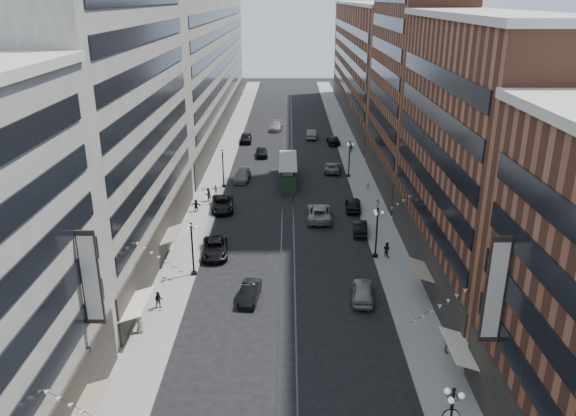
{
  "coord_description": "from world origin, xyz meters",
  "views": [
    {
      "loc": [
        0.1,
        -21.25,
        25.79
      ],
      "look_at": [
        0.04,
        33.65,
        5.0
      ],
      "focal_mm": 35.0,
      "sensor_mm": 36.0,
      "label": 1
    }
  ],
  "objects_px": {
    "pedestrian_4": "(446,345)",
    "car_14": "(311,134)",
    "car_extra_2": "(353,204)",
    "car_5": "(250,292)",
    "car_4": "(363,291)",
    "pedestrian_9": "(352,148)",
    "lamppost_se_far": "(377,231)",
    "car_extra_1": "(319,213)",
    "lamppost_se_mid": "(349,158)",
    "pedestrian_1": "(140,323)",
    "pedestrian_extra_1": "(377,204)",
    "pedestrian_8": "(367,183)",
    "pedestrian_7": "(387,249)",
    "lamppost_sw_far": "(192,247)",
    "car_12": "(333,140)",
    "pedestrian_extra_0": "(208,194)",
    "car_13": "(262,152)",
    "pedestrian_5": "(196,205)",
    "car_10": "(360,227)",
    "car_9": "(246,138)",
    "car_11": "(333,167)",
    "car_extra_0": "(276,126)",
    "car_8": "(242,176)",
    "pedestrian_6": "(216,190)",
    "pedestrian_2": "(159,300)",
    "car_7": "(222,204)",
    "lamppost_sw_mid": "(223,167)",
    "car_2": "(215,248)",
    "streetcar": "(288,172)"
  },
  "relations": [
    {
      "from": "pedestrian_1",
      "to": "car_extra_0",
      "type": "xyz_separation_m",
      "value": [
        9.5,
        74.12,
        -0.13
      ]
    },
    {
      "from": "car_7",
      "to": "car_9",
      "type": "relative_size",
      "value": 1.13
    },
    {
      "from": "car_4",
      "to": "pedestrian_9",
      "type": "xyz_separation_m",
      "value": [
        4.29,
        50.42,
        0.1
      ]
    },
    {
      "from": "pedestrian_extra_0",
      "to": "pedestrian_7",
      "type": "bearing_deg",
      "value": 99.26
    },
    {
      "from": "pedestrian_1",
      "to": "pedestrian_6",
      "type": "distance_m",
      "value": 33.75
    },
    {
      "from": "lamppost_sw_mid",
      "to": "pedestrian_5",
      "type": "relative_size",
      "value": 3.52
    },
    {
      "from": "car_13",
      "to": "pedestrian_5",
      "type": "bearing_deg",
      "value": -109.39
    },
    {
      "from": "lamppost_sw_mid",
      "to": "pedestrian_7",
      "type": "height_order",
      "value": "lamppost_sw_mid"
    },
    {
      "from": "car_13",
      "to": "lamppost_se_far",
      "type": "bearing_deg",
      "value": -75.3
    },
    {
      "from": "pedestrian_1",
      "to": "pedestrian_extra_1",
      "type": "xyz_separation_m",
      "value": [
        23.25,
        27.35,
        0.14
      ]
    },
    {
      "from": "car_8",
      "to": "pedestrian_extra_1",
      "type": "relative_size",
      "value": 2.78
    },
    {
      "from": "car_extra_2",
      "to": "lamppost_se_far",
      "type": "bearing_deg",
      "value": 97.64
    },
    {
      "from": "lamppost_se_mid",
      "to": "streetcar",
      "type": "relative_size",
      "value": 0.47
    },
    {
      "from": "car_13",
      "to": "car_14",
      "type": "distance_m",
      "value": 15.86
    },
    {
      "from": "car_extra_0",
      "to": "car_5",
      "type": "bearing_deg",
      "value": -84.87
    },
    {
      "from": "car_12",
      "to": "pedestrian_extra_0",
      "type": "bearing_deg",
      "value": 55.99
    },
    {
      "from": "pedestrian_extra_0",
      "to": "pedestrian_9",
      "type": "bearing_deg",
      "value": -173.04
    },
    {
      "from": "lamppost_se_mid",
      "to": "car_extra_2",
      "type": "bearing_deg",
      "value": -93.31
    },
    {
      "from": "car_8",
      "to": "car_14",
      "type": "distance_m",
      "value": 28.76
    },
    {
      "from": "lamppost_se_far",
      "to": "car_12",
      "type": "height_order",
      "value": "lamppost_se_far"
    },
    {
      "from": "car_14",
      "to": "car_extra_2",
      "type": "distance_m",
      "value": 38.92
    },
    {
      "from": "car_5",
      "to": "pedestrian_8",
      "type": "xyz_separation_m",
      "value": [
        14.64,
        30.83,
        0.2
      ]
    },
    {
      "from": "car_10",
      "to": "pedestrian_8",
      "type": "xyz_separation_m",
      "value": [
        2.87,
        15.62,
        0.2
      ]
    },
    {
      "from": "lamppost_se_far",
      "to": "pedestrian_2",
      "type": "distance_m",
      "value": 23.02
    },
    {
      "from": "pedestrian_8",
      "to": "pedestrian_9",
      "type": "xyz_separation_m",
      "value": [
        -0.16,
        19.64,
        0.0
      ]
    },
    {
      "from": "car_2",
      "to": "car_9",
      "type": "relative_size",
      "value": 1.09
    },
    {
      "from": "lamppost_sw_far",
      "to": "car_4",
      "type": "height_order",
      "value": "lamppost_sw_far"
    },
    {
      "from": "pedestrian_2",
      "to": "car_12",
      "type": "xyz_separation_m",
      "value": [
        19.65,
        58.75,
        -0.16
      ]
    },
    {
      "from": "lamppost_sw_far",
      "to": "pedestrian_8",
      "type": "xyz_separation_m",
      "value": [
        20.45,
        26.21,
        -2.16
      ]
    },
    {
      "from": "car_13",
      "to": "car_extra_0",
      "type": "distance_m",
      "value": 20.27
    },
    {
      "from": "pedestrian_8",
      "to": "pedestrian_extra_0",
      "type": "height_order",
      "value": "pedestrian_extra_0"
    },
    {
      "from": "car_9",
      "to": "car_11",
      "type": "height_order",
      "value": "car_9"
    },
    {
      "from": "lamppost_sw_far",
      "to": "lamppost_sw_mid",
      "type": "relative_size",
      "value": 1.0
    },
    {
      "from": "car_9",
      "to": "lamppost_se_mid",
      "type": "bearing_deg",
      "value": -53.36
    },
    {
      "from": "car_extra_2",
      "to": "car_5",
      "type": "bearing_deg",
      "value": 67.05
    },
    {
      "from": "pedestrian_1",
      "to": "pedestrian_extra_1",
      "type": "relative_size",
      "value": 0.85
    },
    {
      "from": "lamppost_se_far",
      "to": "car_extra_1",
      "type": "bearing_deg",
      "value": 116.02
    },
    {
      "from": "pedestrian_extra_1",
      "to": "pedestrian_1",
      "type": "bearing_deg",
      "value": -14.46
    },
    {
      "from": "lamppost_se_mid",
      "to": "lamppost_sw_far",
      "type": "bearing_deg",
      "value": -119.9
    },
    {
      "from": "lamppost_se_mid",
      "to": "car_14",
      "type": "distance_m",
      "value": 25.43
    },
    {
      "from": "car_4",
      "to": "pedestrian_7",
      "type": "distance_m",
      "value": 9.39
    },
    {
      "from": "car_4",
      "to": "lamppost_sw_far",
      "type": "bearing_deg",
      "value": -9.7
    },
    {
      "from": "car_extra_2",
      "to": "lamppost_sw_far",
      "type": "bearing_deg",
      "value": 50.31
    },
    {
      "from": "car_9",
      "to": "pedestrian_6",
      "type": "bearing_deg",
      "value": -95.34
    },
    {
      "from": "lamppost_sw_far",
      "to": "pedestrian_4",
      "type": "distance_m",
      "value": 25.07
    },
    {
      "from": "lamppost_se_far",
      "to": "car_13",
      "type": "bearing_deg",
      "value": 108.98
    },
    {
      "from": "pedestrian_4",
      "to": "pedestrian_extra_1",
      "type": "distance_m",
      "value": 30.19
    },
    {
      "from": "car_14",
      "to": "car_7",
      "type": "bearing_deg",
      "value": 74.21
    },
    {
      "from": "car_8",
      "to": "pedestrian_6",
      "type": "bearing_deg",
      "value": -109.64
    },
    {
      "from": "pedestrian_4",
      "to": "car_14",
      "type": "bearing_deg",
      "value": -6.85
    }
  ]
}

